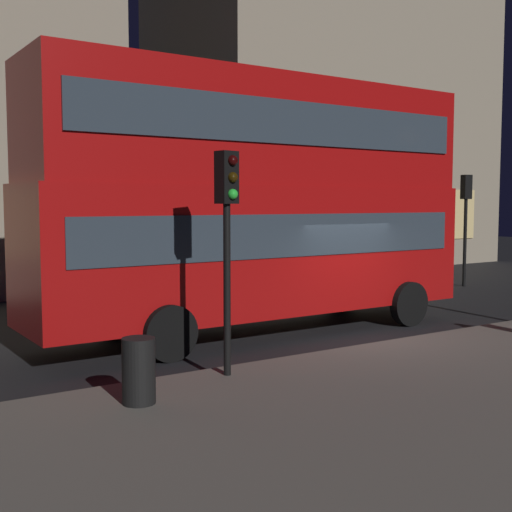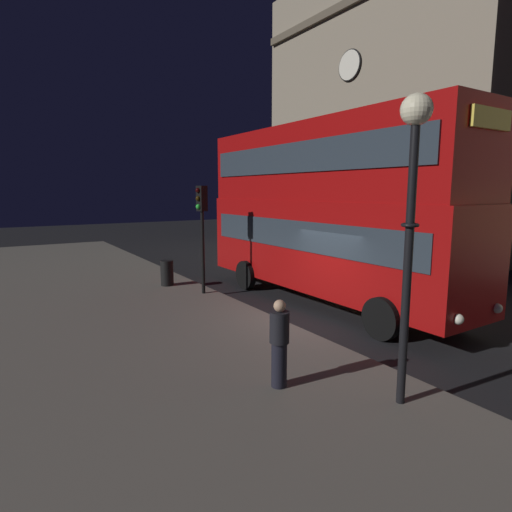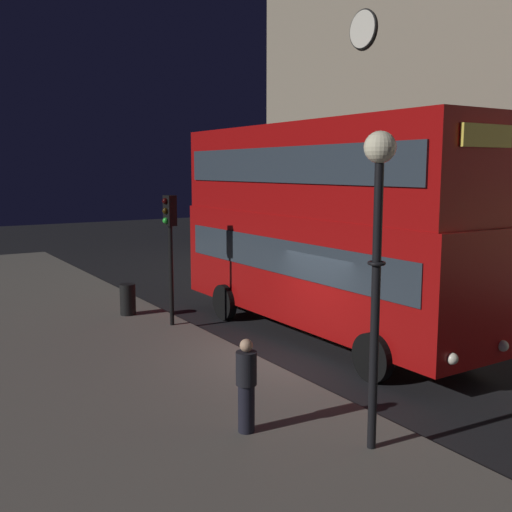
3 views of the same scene
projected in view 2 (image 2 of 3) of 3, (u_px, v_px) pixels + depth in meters
The scene contains 8 objects.
ground_plane at pixel (311, 323), 11.73m from camera, with size 80.00×80.00×0.00m, color black.
sidewalk_slab at pixel (113, 362), 8.89m from camera, with size 44.00×9.29×0.12m, color #5B564F.
building_with_clock at pixel (407, 117), 25.79m from camera, with size 15.58×9.75×16.26m.
double_decker_bus at pixel (325, 206), 13.53m from camera, with size 10.57×2.84×5.70m.
traffic_light_near_kerb at pixel (202, 216), 14.21m from camera, with size 0.36×0.39×3.69m.
street_lamp at pixel (412, 183), 6.52m from camera, with size 0.48×0.48×4.98m.
pedestrian at pixel (279, 343), 7.54m from camera, with size 0.35×0.35×1.62m.
litter_bin at pixel (167, 273), 15.76m from camera, with size 0.48×0.48×0.95m, color black.
Camera 2 is at (8.76, -7.31, 3.64)m, focal length 29.54 mm.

